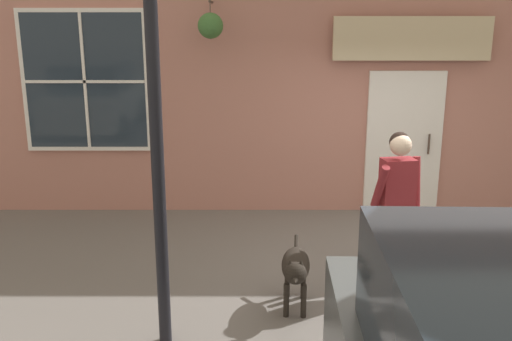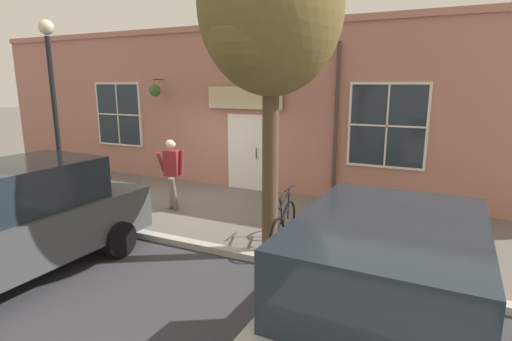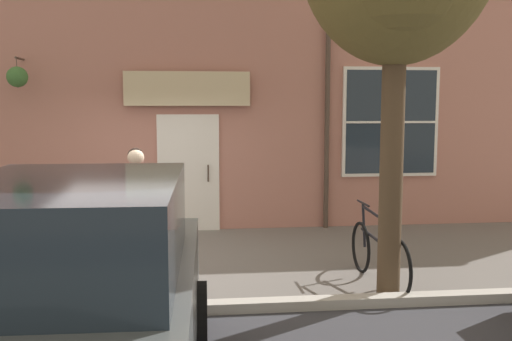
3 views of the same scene
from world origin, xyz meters
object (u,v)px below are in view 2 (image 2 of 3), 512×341
at_px(dog_on_leash, 120,191).
at_px(pedestrian_walking, 172,167).
at_px(leaning_bicycle, 283,225).
at_px(street_lamp, 52,87).
at_px(parked_car_far_end, 381,318).
at_px(street_tree_by_curb, 269,13).
at_px(parked_car_mid_block, 10,223).

bearing_deg(dog_on_leash, pedestrian_walking, 117.45).
relative_size(leaning_bicycle, street_lamp, 0.41).
xyz_separation_m(pedestrian_walking, parked_car_far_end, (4.00, 5.29, -0.14)).
bearing_deg(street_lamp, parked_car_far_end, 69.32).
relative_size(leaning_bicycle, parked_car_far_end, 0.40).
distance_m(leaning_bicycle, street_lamp, 5.96).
xyz_separation_m(street_tree_by_curb, leaning_bicycle, (-0.59, 0.06, -3.59)).
relative_size(pedestrian_walking, leaning_bicycle, 0.98).
bearing_deg(pedestrian_walking, street_lamp, -63.69).
bearing_deg(dog_on_leash, street_lamp, -64.75).
bearing_deg(dog_on_leash, leaning_bicycle, 86.14).
bearing_deg(parked_car_mid_block, pedestrian_walking, 178.20).
bearing_deg(leaning_bicycle, pedestrian_walking, -105.25).
bearing_deg(parked_car_mid_block, dog_on_leash, -163.27).
bearing_deg(street_tree_by_curb, street_lamp, -93.24).
xyz_separation_m(pedestrian_walking, street_tree_by_curb, (1.44, 3.06, 2.95)).
distance_m(pedestrian_walking, parked_car_far_end, 6.64).
height_order(pedestrian_walking, street_lamp, street_lamp).
height_order(leaning_bicycle, parked_car_far_end, parked_car_far_end).
bearing_deg(parked_car_mid_block, street_tree_by_curb, 126.63).
distance_m(street_tree_by_curb, street_lamp, 5.49).
bearing_deg(dog_on_leash, street_tree_by_curb, 78.14).
height_order(leaning_bicycle, parked_car_mid_block, parked_car_mid_block).
distance_m(dog_on_leash, street_tree_by_curb, 5.51).
xyz_separation_m(parked_car_mid_block, parked_car_far_end, (0.20, 5.41, 0.00)).
distance_m(dog_on_leash, street_lamp, 2.73).
relative_size(street_tree_by_curb, street_lamp, 1.27).
height_order(dog_on_leash, parked_car_far_end, parked_car_far_end).
xyz_separation_m(street_tree_by_curb, street_lamp, (-0.30, -5.36, -1.14)).
xyz_separation_m(parked_car_far_end, street_lamp, (-2.87, -7.59, 1.96)).
bearing_deg(parked_car_far_end, leaning_bicycle, -145.48).
xyz_separation_m(parked_car_mid_block, street_lamp, (-2.67, -2.18, 1.96)).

